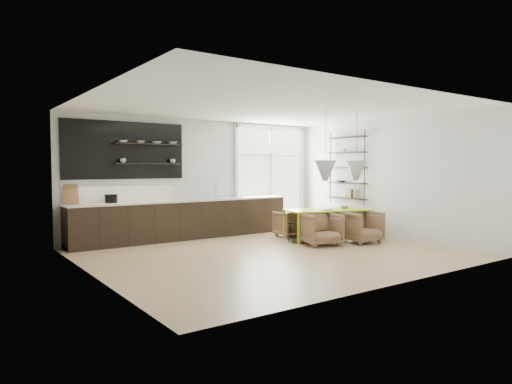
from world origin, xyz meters
name	(u,v)px	position (x,y,z in m)	size (l,w,h in m)	color
room	(264,179)	(0.58, 1.10, 1.46)	(7.02, 6.01, 2.91)	tan
kitchen_run	(181,214)	(-0.70, 2.69, 0.60)	(5.54, 0.69, 2.75)	black
right_shelving	(348,170)	(3.36, 1.17, 1.65)	(0.26, 1.22, 1.90)	black
dining_table	(328,211)	(2.10, 0.60, 0.67)	(2.15, 1.41, 0.72)	#99CA19
armchair_back_left	(291,224)	(1.65, 1.41, 0.32)	(0.69, 0.71, 0.64)	brown
armchair_back_right	(330,221)	(2.76, 1.19, 0.34)	(0.72, 0.74, 0.68)	brown
armchair_front_left	(321,229)	(1.42, 0.12, 0.36)	(0.76, 0.79, 0.71)	brown
armchair_front_right	(361,227)	(2.42, -0.15, 0.36)	(0.77, 0.80, 0.73)	brown
wire_stool	(295,229)	(1.20, 0.73, 0.30)	(0.36, 0.36, 0.46)	black
table_book	(321,209)	(1.88, 0.58, 0.74)	(0.25, 0.34, 0.03)	white
table_bowl	(345,207)	(2.56, 0.50, 0.75)	(0.20, 0.20, 0.06)	#51884C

